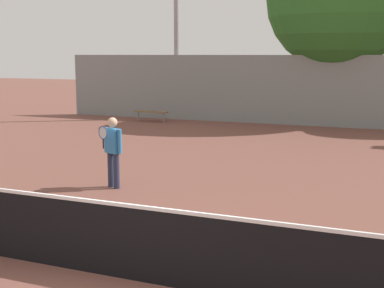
{
  "coord_description": "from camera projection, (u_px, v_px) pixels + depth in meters",
  "views": [
    {
      "loc": [
        3.41,
        -6.2,
        3.12
      ],
      "look_at": [
        -1.5,
        5.66,
        0.96
      ],
      "focal_mm": 50.0,
      "sensor_mm": 36.0,
      "label": 1
    }
  ],
  "objects": [
    {
      "name": "tennis_player",
      "position": [
        113.0,
        148.0,
        12.48
      ],
      "size": [
        0.56,
        0.49,
        1.67
      ],
      "rotation": [
        0.0,
        0.0,
        -0.36
      ],
      "color": "#282D47",
      "rests_on": "ground_plane"
    },
    {
      "name": "back_fence",
      "position": [
        328.0,
        91.0,
        23.0
      ],
      "size": [
        25.81,
        0.06,
        3.09
      ],
      "color": "gray",
      "rests_on": "ground_plane"
    },
    {
      "name": "tennis_net",
      "position": [
        136.0,
        242.0,
        7.36
      ],
      "size": [
        11.91,
        0.09,
        1.1
      ],
      "color": "#99999E",
      "rests_on": "ground_plane"
    },
    {
      "name": "ground_plane",
      "position": [
        136.0,
        280.0,
        7.45
      ],
      "size": [
        100.0,
        100.0,
        0.0
      ],
      "primitive_type": "plane",
      "color": "brown"
    },
    {
      "name": "bench_adjacent_court",
      "position": [
        151.0,
        112.0,
        25.0
      ],
      "size": [
        1.65,
        0.4,
        0.48
      ],
      "color": "brown",
      "rests_on": "ground_plane"
    }
  ]
}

